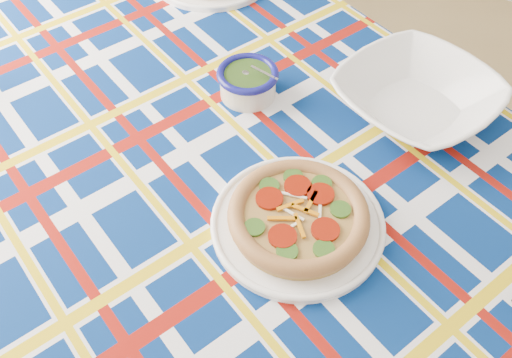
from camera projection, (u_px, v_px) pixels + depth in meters
The scene contains 5 objects.
dining_table at pixel (241, 193), 1.15m from camera, with size 1.97×1.63×0.79m.
tablecloth at pixel (241, 185), 1.13m from camera, with size 1.73×1.09×0.11m, color navy, non-canonical shape.
main_focaccia_plate at pixel (298, 216), 0.98m from camera, with size 0.31×0.31×0.06m, color olive, non-canonical shape.
pesto_bowl at pixel (248, 80), 1.19m from camera, with size 0.13×0.13×0.08m, color #1A320D, non-canonical shape.
serving_bowl at pixel (417, 97), 1.16m from camera, with size 0.31×0.31×0.08m, color white.
Camera 1 is at (-0.22, -0.82, 1.62)m, focal length 40.00 mm.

